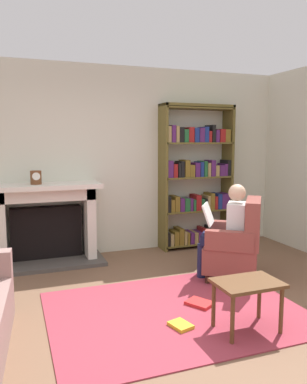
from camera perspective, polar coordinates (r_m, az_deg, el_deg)
ground at (r=3.63m, az=5.38°, el=-19.21°), size 14.00×14.00×0.00m
back_wall at (r=5.65m, az=-5.71°, el=4.67°), size 5.60×0.10×2.70m
area_rug at (r=3.87m, az=3.37°, el=-17.29°), size 2.40×1.80×0.01m
fireplace at (r=5.33m, az=-15.62°, el=-4.16°), size 1.45×0.64×1.08m
mantel_clock at (r=5.14m, az=-17.09°, el=2.07°), size 0.14×0.14×0.18m
bookshelf at (r=5.90m, az=6.44°, el=1.92°), size 1.14×0.32×2.18m
armchair_reading at (r=4.66m, az=12.32°, el=-7.63°), size 0.88×0.88×0.97m
seated_reader at (r=4.62m, az=10.93°, el=-5.21°), size 0.59×0.56×1.14m
side_table at (r=3.47m, az=13.80°, el=-13.87°), size 0.56×0.39×0.45m
scattered_books at (r=3.84m, az=5.90°, el=-17.17°), size 0.61×0.63×0.03m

